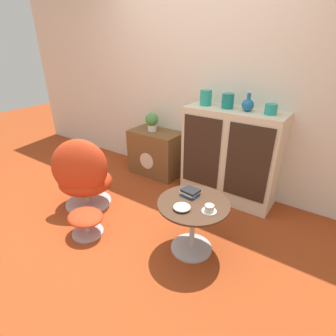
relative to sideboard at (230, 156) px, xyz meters
name	(u,v)px	position (x,y,z in m)	size (l,w,h in m)	color
ground_plane	(120,229)	(-0.62, -1.21, -0.53)	(12.00, 12.00, 0.00)	#9E3D19
wall_back	(197,79)	(-0.62, 0.24, 0.77)	(6.40, 0.06, 2.60)	silver
sideboard	(230,156)	(0.00, 0.00, 0.00)	(1.07, 0.43, 1.06)	beige
tv_console	(156,153)	(-1.08, 0.01, -0.22)	(0.70, 0.42, 0.62)	brown
egg_chair	(83,176)	(-1.21, -1.12, -0.14)	(0.80, 0.78, 0.84)	#B7B7BC
ottoman	(86,219)	(-0.83, -1.44, -0.37)	(0.36, 0.31, 0.24)	#B7B7BC
coffee_table	(193,218)	(0.12, -1.03, -0.19)	(0.61, 0.61, 0.50)	#B7B7BC
vase_leftmost	(206,98)	(-0.36, 0.00, 0.61)	(0.13, 0.13, 0.17)	teal
vase_inner_left	(228,101)	(-0.10, 0.00, 0.61)	(0.13, 0.13, 0.16)	#147A75
vase_inner_right	(248,105)	(0.12, 0.00, 0.59)	(0.12, 0.12, 0.18)	#196699
vase_rightmost	(271,109)	(0.36, 0.00, 0.58)	(0.12, 0.12, 0.11)	teal
potted_plant	(152,121)	(-1.14, 0.01, 0.22)	(0.17, 0.17, 0.24)	silver
teacup	(209,209)	(0.28, -1.07, -0.01)	(0.12, 0.12, 0.06)	silver
book_stack	(190,192)	(0.03, -0.95, -0.01)	(0.16, 0.14, 0.06)	#1E478C
bowl	(182,207)	(0.08, -1.17, -0.02)	(0.14, 0.14, 0.04)	beige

